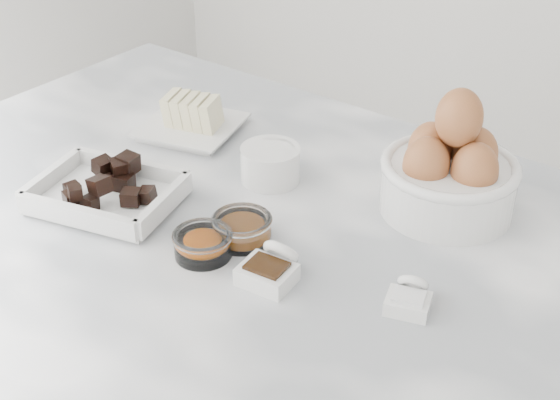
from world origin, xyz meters
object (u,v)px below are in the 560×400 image
Objects in this scene: chocolate_dish at (106,190)px; honey_bowl at (242,228)px; salt_spoon at (409,298)px; vanilla_spoon at (271,268)px; egg_bowl at (450,172)px; butter_plate at (189,119)px; zest_bowl at (203,243)px; sugar_ramekin at (270,163)px.

chocolate_dish is 2.85× the size of honey_bowl.
honey_bowl is 1.13× the size of salt_spoon.
vanilla_spoon is at bearing 0.64° from chocolate_dish.
egg_bowl is 0.28m from vanilla_spoon.
egg_bowl is at bearing 5.02° from butter_plate.
zest_bowl is (-0.19, -0.28, -0.04)m from egg_bowl.
honey_bowl is (0.20, 0.05, -0.00)m from chocolate_dish.
chocolate_dish is 0.23m from sugar_ramekin.
chocolate_dish is 0.44m from salt_spoon.
honey_bowl is at bearing -65.42° from sugar_ramekin.
butter_plate reaches higher than vanilla_spoon.
salt_spoon is (0.30, -0.13, -0.02)m from sugar_ramekin.
salt_spoon is at bearing 7.48° from chocolate_dish.
sugar_ramekin is 0.25m from egg_bowl.
butter_plate is (-0.06, 0.23, 0.00)m from chocolate_dish.
chocolate_dish is 0.18m from zest_bowl.
egg_bowl reaches higher than honey_bowl.
sugar_ramekin is at bearing 156.56° from salt_spoon.
butter_plate is 2.10× the size of sugar_ramekin.
salt_spoon is at bearing 14.73° from zest_bowl.
sugar_ramekin is at bearing 128.00° from vanilla_spoon.
butter_plate is 0.34m from zest_bowl.
salt_spoon is (0.16, 0.05, -0.00)m from vanilla_spoon.
vanilla_spoon is at bearing -52.00° from sugar_ramekin.
vanilla_spoon is (0.14, -0.18, -0.01)m from sugar_ramekin.
butter_plate is 0.97× the size of egg_bowl.
zest_bowl is (-0.02, -0.05, 0.00)m from honey_bowl.
egg_bowl is 2.28× the size of vanilla_spoon.
egg_bowl is 2.43× the size of zest_bowl.
butter_plate is 2.29× the size of honey_bowl.
chocolate_dish reaches higher than zest_bowl.
vanilla_spoon is at bearing -28.24° from honey_bowl.
butter_plate reaches higher than zest_bowl.
vanilla_spoon is (0.08, -0.04, -0.00)m from honey_bowl.
chocolate_dish is 2.95× the size of zest_bowl.
honey_bowl is at bearing -35.13° from butter_plate.
butter_plate is 0.20m from sugar_ramekin.
honey_bowl is (0.06, -0.14, -0.01)m from sugar_ramekin.
chocolate_dish is at bearing -126.27° from sugar_ramekin.
sugar_ramekin is (0.14, 0.19, 0.01)m from chocolate_dish.
honey_bowl reaches higher than zest_bowl.
vanilla_spoon reaches higher than salt_spoon.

